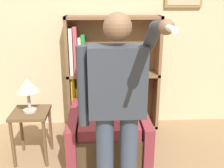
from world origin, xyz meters
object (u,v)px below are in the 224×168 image
(armchair, at_px, (108,127))
(table_lamp, at_px, (27,87))
(side_table, at_px, (31,121))
(bookcase, at_px, (103,77))
(person_standing, at_px, (117,104))

(armchair, xyz_separation_m, table_lamp, (-0.87, -0.04, 0.53))
(armchair, xyz_separation_m, side_table, (-0.87, -0.04, 0.12))
(bookcase, xyz_separation_m, armchair, (0.05, -0.73, -0.39))
(side_table, bearing_deg, bookcase, 43.53)
(bookcase, relative_size, side_table, 2.67)
(person_standing, relative_size, table_lamp, 4.41)
(bookcase, relative_size, armchair, 1.38)
(bookcase, xyz_separation_m, person_standing, (0.09, -1.54, 0.23))
(armchair, relative_size, table_lamp, 2.97)
(person_standing, bearing_deg, side_table, 140.00)
(bookcase, bearing_deg, side_table, -136.47)
(bookcase, xyz_separation_m, table_lamp, (-0.82, -0.78, 0.14))
(bookcase, bearing_deg, armchair, -86.16)
(armchair, height_order, side_table, armchair)
(bookcase, height_order, person_standing, person_standing)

